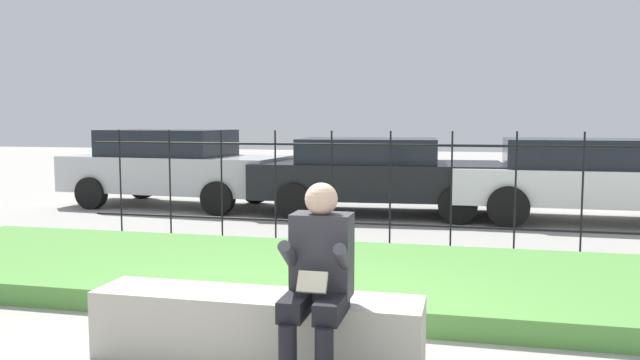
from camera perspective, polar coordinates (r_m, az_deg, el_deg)
stone_bench at (r=4.46m, az=-5.87°, el=-13.55°), size 2.30×0.47×0.47m
person_seated_reader at (r=3.94m, az=-0.20°, el=-8.72°), size 0.42×0.73×1.27m
grass_berm at (r=6.36m, az=0.59°, el=-8.76°), size 9.82×2.66×0.20m
iron_fence at (r=8.22m, az=3.73°, el=-0.53°), size 7.82×0.03×1.53m
car_parked_center at (r=11.13m, az=5.11°, el=0.62°), size 4.46×2.23×1.35m
car_parked_right at (r=11.14m, az=23.66°, el=0.24°), size 4.59×2.02×1.36m
car_parked_left at (r=12.44m, az=-13.22°, el=1.23°), size 4.37×2.12×1.48m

